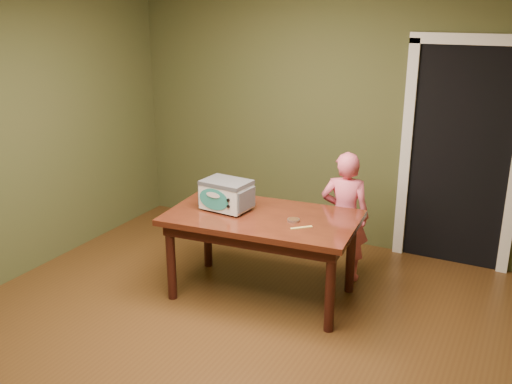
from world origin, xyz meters
TOP-DOWN VIEW (x-y plane):
  - floor at (0.00, 0.00)m, footprint 5.00×5.00m
  - room_shell at (0.00, 0.00)m, footprint 4.52×5.02m
  - doorway at (1.30, 2.78)m, footprint 1.10×0.66m
  - dining_table at (-0.05, 1.01)m, footprint 1.68×1.04m
  - toy_oven at (-0.38, 0.99)m, footprint 0.45×0.32m
  - baking_pan at (0.25, 1.00)m, footprint 0.10×0.10m
  - spatula at (0.36, 0.89)m, footprint 0.15×0.14m
  - child at (0.47, 1.66)m, footprint 0.49×0.36m

SIDE VIEW (x-z plane):
  - floor at x=0.00m, z-range 0.00..0.00m
  - child at x=0.47m, z-range 0.00..1.21m
  - dining_table at x=-0.05m, z-range 0.28..1.03m
  - spatula at x=0.36m, z-range 0.75..0.76m
  - baking_pan at x=0.25m, z-range 0.75..0.77m
  - toy_oven at x=-0.38m, z-range 0.76..1.02m
  - doorway at x=1.30m, z-range -0.07..2.18m
  - room_shell at x=0.00m, z-range 0.40..3.01m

